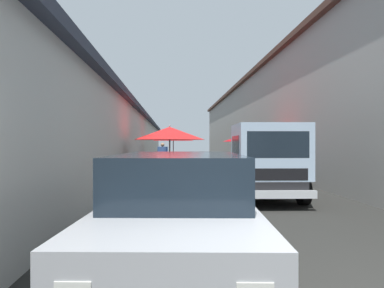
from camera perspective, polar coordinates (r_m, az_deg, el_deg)
The scene contains 10 objects.
ground at distance 16.09m, azimuth 2.24°, elevation -5.52°, with size 90.00×90.00×0.00m, color #282826.
building_left_whitewash at distance 18.94m, azimuth -19.84°, elevation 0.66°, with size 49.80×7.50×3.50m.
building_right_concrete at distance 20.15m, azimuth 21.61°, elevation 4.32°, with size 49.80×7.50×6.10m.
fruit_stall_far_left at distance 14.34m, azimuth 11.06°, elevation 0.72°, with size 2.81×2.81×2.18m.
fruit_stall_mid_lane at distance 19.69m, azimuth -3.43°, elevation 0.67°, with size 2.49×2.49×2.27m.
fruit_stall_far_right at distance 12.30m, azimuth -4.09°, elevation 1.18°, with size 2.71×2.71×2.30m.
hatchback_car at distance 4.12m, azimuth -2.23°, elevation -11.79°, with size 4.03×2.16×1.45m.
delivery_truck at distance 9.13m, azimuth 12.53°, elevation -3.31°, with size 4.98×2.11×2.08m.
vendor_by_crates at distance 18.42m, azimuth -5.27°, elevation -1.92°, with size 0.35×0.61×1.61m.
parked_scooter at distance 12.10m, azimuth 15.03°, elevation -5.27°, with size 1.69×0.35×1.14m.
Camera 1 is at (-2.43, 1.63, 1.59)m, focal length 29.89 mm.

